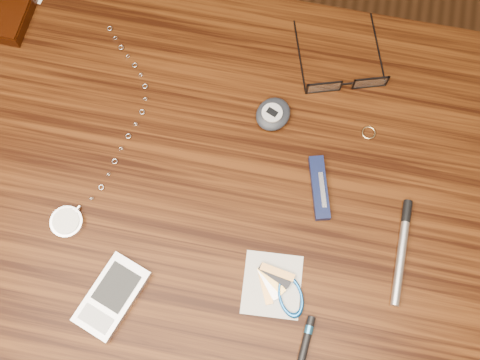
{
  "coord_description": "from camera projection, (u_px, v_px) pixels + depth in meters",
  "views": [
    {
      "loc": [
        0.08,
        -0.26,
        1.6
      ],
      "look_at": [
        0.03,
        0.02,
        0.76
      ],
      "focal_mm": 45.0,
      "sensor_mm": 36.0,
      "label": 1
    }
  ],
  "objects": [
    {
      "name": "silver_pen",
      "position": [
        403.0,
        243.0,
        0.86
      ],
      "size": [
        0.01,
        0.15,
        0.01
      ],
      "color": "silver",
      "rests_on": "desk"
    },
    {
      "name": "eyeglasses",
      "position": [
        346.0,
        81.0,
        0.93
      ],
      "size": [
        0.16,
        0.17,
        0.03
      ],
      "color": "black",
      "rests_on": "desk"
    },
    {
      "name": "pocket_knife",
      "position": [
        319.0,
        188.0,
        0.88
      ],
      "size": [
        0.05,
        0.1,
        0.01
      ],
      "color": "#0D1137",
      "rests_on": "desk"
    },
    {
      "name": "pedometer",
      "position": [
        273.0,
        114.0,
        0.92
      ],
      "size": [
        0.07,
        0.07,
        0.02
      ],
      "color": "#22242C",
      "rests_on": "desk"
    },
    {
      "name": "desk",
      "position": [
        221.0,
        210.0,
        0.99
      ],
      "size": [
        1.0,
        0.7,
        0.75
      ],
      "color": "#3C1C09",
      "rests_on": "ground"
    },
    {
      "name": "black_blue_pen",
      "position": [
        305.0,
        344.0,
        0.81
      ],
      "size": [
        0.02,
        0.08,
        0.01
      ],
      "color": "black",
      "rests_on": "desk"
    },
    {
      "name": "notepad_keys",
      "position": [
        281.0,
        290.0,
        0.84
      ],
      "size": [
        0.1,
        0.1,
        0.01
      ],
      "color": "silver",
      "rests_on": "desk"
    },
    {
      "name": "pocket_watch",
      "position": [
        71.0,
        214.0,
        0.87
      ],
      "size": [
        0.1,
        0.35,
        0.01
      ],
      "color": "silver",
      "rests_on": "desk"
    },
    {
      "name": "ground",
      "position": [
        228.0,
        276.0,
        1.6
      ],
      "size": [
        3.8,
        3.8,
        0.0
      ],
      "primitive_type": "plane",
      "color": "#472814",
      "rests_on": "ground"
    },
    {
      "name": "pda_phone",
      "position": [
        112.0,
        297.0,
        0.83
      ],
      "size": [
        0.09,
        0.12,
        0.02
      ],
      "color": "#AFAFB4",
      "rests_on": "desk"
    },
    {
      "name": "gold_ring",
      "position": [
        369.0,
        133.0,
        0.92
      ],
      "size": [
        0.03,
        0.03,
        0.0
      ],
      "primitive_type": "torus",
      "rotation": [
        0.0,
        0.0,
        -0.18
      ],
      "color": "tan",
      "rests_on": "desk"
    }
  ]
}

